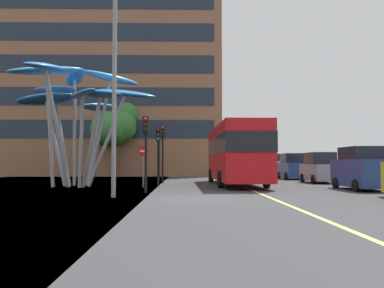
# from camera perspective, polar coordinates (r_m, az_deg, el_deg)

# --- Properties ---
(ground) EXTENTS (120.00, 240.00, 0.10)m
(ground) POSITION_cam_1_polar(r_m,az_deg,el_deg) (16.26, -1.36, -7.76)
(ground) COLOR #38383A
(red_bus) EXTENTS (2.94, 11.65, 3.87)m
(red_bus) POSITION_cam_1_polar(r_m,az_deg,el_deg) (25.99, 6.06, -1.04)
(red_bus) COLOR red
(red_bus) RESTS_ON ground
(leaf_sculpture) EXTENTS (8.80, 8.51, 7.29)m
(leaf_sculpture) POSITION_cam_1_polar(r_m,az_deg,el_deg) (25.57, -15.55, 6.69)
(leaf_sculpture) COLOR #9EA0A5
(leaf_sculpture) RESTS_ON ground
(traffic_light_kerb_near) EXTENTS (0.28, 0.42, 3.57)m
(traffic_light_kerb_near) POSITION_cam_1_polar(r_m,az_deg,el_deg) (19.20, -6.47, 0.92)
(traffic_light_kerb_near) COLOR black
(traffic_light_kerb_near) RESTS_ON ground
(traffic_light_kerb_far) EXTENTS (0.28, 0.42, 3.48)m
(traffic_light_kerb_far) POSITION_cam_1_polar(r_m,az_deg,el_deg) (24.82, -4.74, -0.01)
(traffic_light_kerb_far) COLOR black
(traffic_light_kerb_far) RESTS_ON ground
(traffic_light_island_mid) EXTENTS (0.28, 0.42, 3.89)m
(traffic_light_island_mid) POSITION_cam_1_polar(r_m,az_deg,el_deg) (27.87, -4.13, 0.29)
(traffic_light_island_mid) COLOR black
(traffic_light_island_mid) RESTS_ON ground
(traffic_light_opposite) EXTENTS (0.28, 0.42, 3.94)m
(traffic_light_opposite) POSITION_cam_1_polar(r_m,az_deg,el_deg) (30.78, -4.62, 0.07)
(traffic_light_opposite) COLOR black
(traffic_light_opposite) RESTS_ON ground
(car_parked_mid) EXTENTS (2.04, 4.24, 2.23)m
(car_parked_mid) POSITION_cam_1_polar(r_m,az_deg,el_deg) (22.90, 22.67, -3.29)
(car_parked_mid) COLOR navy
(car_parked_mid) RESTS_ON ground
(car_parked_far) EXTENTS (1.94, 4.10, 2.12)m
(car_parked_far) POSITION_cam_1_polar(r_m,az_deg,el_deg) (29.92, 17.39, -3.31)
(car_parked_far) COLOR gray
(car_parked_far) RESTS_ON ground
(car_side_street) EXTENTS (2.02, 4.27, 2.19)m
(car_side_street) POSITION_cam_1_polar(r_m,az_deg,el_deg) (35.94, 13.86, -3.15)
(car_side_street) COLOR navy
(car_side_street) RESTS_ON ground
(car_far_side) EXTENTS (1.99, 4.33, 2.27)m
(car_far_side) POSITION_cam_1_polar(r_m,az_deg,el_deg) (41.75, 11.71, -3.02)
(car_far_side) COLOR silver
(car_far_side) RESTS_ON ground
(street_lamp) EXTENTS (1.75, 0.44, 8.67)m
(street_lamp) POSITION_cam_1_polar(r_m,az_deg,el_deg) (17.43, -9.56, 10.80)
(street_lamp) COLOR gray
(street_lamp) RESTS_ON ground
(tree_pavement_near) EXTENTS (4.68, 4.19, 7.51)m
(tree_pavement_near) POSITION_cam_1_polar(r_m,az_deg,el_deg) (41.17, -10.66, 2.39)
(tree_pavement_near) COLOR brown
(tree_pavement_near) RESTS_ON ground
(no_entry_sign) EXTENTS (0.60, 0.12, 2.37)m
(no_entry_sign) POSITION_cam_1_polar(r_m,az_deg,el_deg) (23.55, -6.80, -2.16)
(no_entry_sign) COLOR gray
(no_entry_sign) RESTS_ON ground
(backdrop_building) EXTENTS (26.78, 15.55, 19.85)m
(backdrop_building) POSITION_cam_1_polar(r_m,az_deg,el_deg) (50.63, -12.04, 7.15)
(backdrop_building) COLOR #8E6042
(backdrop_building) RESTS_ON ground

